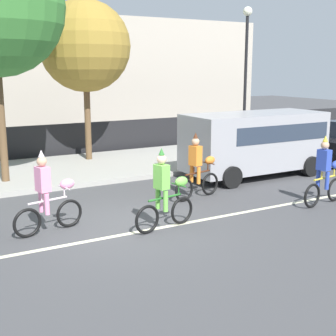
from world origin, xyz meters
name	(u,v)px	position (x,y,z in m)	size (l,w,h in m)	color
ground_plane	(130,226)	(0.00, 0.00, 0.00)	(80.00, 80.00, 0.00)	#424244
road_centre_line	(139,232)	(0.00, -0.50, 0.00)	(36.00, 0.14, 0.01)	beige
sidewalk_curb	(53,171)	(0.00, 6.50, 0.07)	(60.00, 5.00, 0.15)	#9E9B93
fence_line	(33,143)	(0.00, 9.40, 0.70)	(40.00, 0.08, 1.40)	black
building_backdrop	(10,77)	(0.96, 18.00, 3.21)	(28.00, 8.00, 6.41)	#B2A899
parade_cyclist_pink	(48,196)	(-1.77, 0.49, 0.84)	(1.69, 0.56, 1.92)	black
parade_cyclist_lime	(165,194)	(0.65, -0.59, 0.84)	(1.70, 0.54, 1.92)	black
parade_cyclist_orange	(198,170)	(2.73, 1.24, 0.84)	(1.69, 0.56, 1.92)	black
parade_cyclist_cobalt	(325,175)	(5.41, -0.98, 0.84)	(1.71, 0.52, 1.92)	black
parked_van_grey	(256,139)	(6.05, 2.70, 1.28)	(5.00, 2.22, 2.18)	#99999E
street_lamp_post	(246,60)	(7.61, 5.37, 3.99)	(0.36, 0.36, 5.86)	black
street_tree_near_lamp	(85,46)	(1.77, 7.69, 4.47)	(3.44, 3.44, 6.06)	brown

